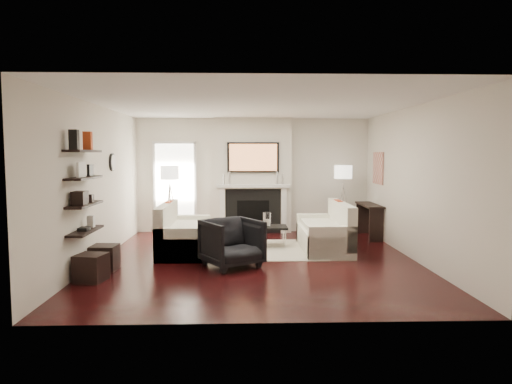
{
  "coord_description": "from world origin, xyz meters",
  "views": [
    {
      "loc": [
        -0.27,
        -7.87,
        1.85
      ],
      "look_at": [
        0.0,
        0.6,
        1.15
      ],
      "focal_mm": 32.0,
      "sensor_mm": 36.0,
      "label": 1
    }
  ],
  "objects_px": {
    "loveseat_left_base": "(185,241)",
    "coffee_table": "(259,227)",
    "lamp_left_shade": "(170,173)",
    "lamp_right_shade": "(343,172)",
    "ottoman_near": "(105,258)",
    "armchair": "(232,240)",
    "loveseat_right_base": "(324,239)"
  },
  "relations": [
    {
      "from": "coffee_table",
      "to": "lamp_right_shade",
      "type": "bearing_deg",
      "value": 33.86
    },
    {
      "from": "lamp_left_shade",
      "to": "loveseat_right_base",
      "type": "bearing_deg",
      "value": -23.9
    },
    {
      "from": "ottoman_near",
      "to": "lamp_left_shade",
      "type": "bearing_deg",
      "value": 77.5
    },
    {
      "from": "ottoman_near",
      "to": "coffee_table",
      "type": "bearing_deg",
      "value": 34.25
    },
    {
      "from": "loveseat_left_base",
      "to": "loveseat_right_base",
      "type": "distance_m",
      "value": 2.67
    },
    {
      "from": "loveseat_right_base",
      "to": "lamp_right_shade",
      "type": "bearing_deg",
      "value": 66.31
    },
    {
      "from": "loveseat_left_base",
      "to": "lamp_right_shade",
      "type": "distance_m",
      "value": 4.03
    },
    {
      "from": "loveseat_right_base",
      "to": "lamp_left_shade",
      "type": "relative_size",
      "value": 4.5
    },
    {
      "from": "loveseat_left_base",
      "to": "armchair",
      "type": "relative_size",
      "value": 2.08
    },
    {
      "from": "lamp_left_shade",
      "to": "ottoman_near",
      "type": "xyz_separation_m",
      "value": [
        -0.62,
        -2.8,
        -1.25
      ]
    },
    {
      "from": "loveseat_left_base",
      "to": "lamp_right_shade",
      "type": "height_order",
      "value": "lamp_right_shade"
    },
    {
      "from": "lamp_left_shade",
      "to": "lamp_right_shade",
      "type": "xyz_separation_m",
      "value": [
        3.9,
        0.26,
        0.0
      ]
    },
    {
      "from": "lamp_right_shade",
      "to": "ottoman_near",
      "type": "height_order",
      "value": "lamp_right_shade"
    },
    {
      "from": "loveseat_right_base",
      "to": "ottoman_near",
      "type": "distance_m",
      "value": 4.04
    },
    {
      "from": "coffee_table",
      "to": "armchair",
      "type": "distance_m",
      "value": 1.65
    },
    {
      "from": "loveseat_left_base",
      "to": "armchair",
      "type": "distance_m",
      "value": 1.46
    },
    {
      "from": "armchair",
      "to": "lamp_right_shade",
      "type": "distance_m",
      "value": 3.94
    },
    {
      "from": "ottoman_near",
      "to": "loveseat_right_base",
      "type": "bearing_deg",
      "value": 20.17
    },
    {
      "from": "coffee_table",
      "to": "lamp_right_shade",
      "type": "relative_size",
      "value": 2.75
    },
    {
      "from": "loveseat_right_base",
      "to": "lamp_left_shade",
      "type": "height_order",
      "value": "lamp_left_shade"
    },
    {
      "from": "coffee_table",
      "to": "loveseat_right_base",
      "type": "bearing_deg",
      "value": -15.73
    },
    {
      "from": "loveseat_left_base",
      "to": "coffee_table",
      "type": "distance_m",
      "value": 1.51
    },
    {
      "from": "loveseat_left_base",
      "to": "ottoman_near",
      "type": "xyz_separation_m",
      "value": [
        -1.12,
        -1.29,
        -0.01
      ]
    },
    {
      "from": "armchair",
      "to": "loveseat_right_base",
      "type": "bearing_deg",
      "value": 4.12
    },
    {
      "from": "loveseat_left_base",
      "to": "ottoman_near",
      "type": "distance_m",
      "value": 1.71
    },
    {
      "from": "armchair",
      "to": "lamp_left_shade",
      "type": "distance_m",
      "value": 3.15
    },
    {
      "from": "loveseat_right_base",
      "to": "armchair",
      "type": "height_order",
      "value": "armchair"
    },
    {
      "from": "loveseat_right_base",
      "to": "lamp_right_shade",
      "type": "height_order",
      "value": "lamp_right_shade"
    },
    {
      "from": "loveseat_left_base",
      "to": "lamp_right_shade",
      "type": "relative_size",
      "value": 4.5
    },
    {
      "from": "lamp_right_shade",
      "to": "ottoman_near",
      "type": "distance_m",
      "value": 5.6
    },
    {
      "from": "loveseat_left_base",
      "to": "lamp_right_shade",
      "type": "xyz_separation_m",
      "value": [
        3.4,
        1.77,
        1.24
      ]
    },
    {
      "from": "coffee_table",
      "to": "lamp_left_shade",
      "type": "relative_size",
      "value": 2.75
    }
  ]
}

